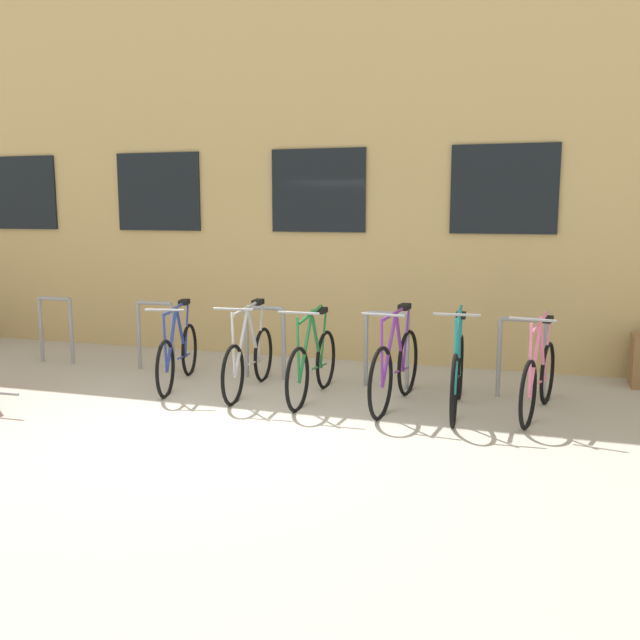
{
  "coord_description": "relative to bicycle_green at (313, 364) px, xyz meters",
  "views": [
    {
      "loc": [
        2.83,
        -5.89,
        2.06
      ],
      "look_at": [
        0.51,
        1.6,
        0.81
      ],
      "focal_mm": 39.4,
      "sensor_mm": 36.0,
      "label": 1
    }
  ],
  "objects": [
    {
      "name": "ground_plane",
      "position": [
        -0.54,
        -1.23,
        -0.38
      ],
      "size": [
        42.0,
        42.0,
        0.0
      ],
      "primitive_type": "plane",
      "color": "#B2ADA0"
    },
    {
      "name": "storefront_building",
      "position": [
        -0.54,
        5.27,
        2.36
      ],
      "size": [
        28.0,
        6.64,
        5.46
      ],
      "color": "tan",
      "rests_on": "ground"
    },
    {
      "name": "bike_rack",
      "position": [
        -0.82,
        0.67,
        0.15
      ],
      "size": [
        6.53,
        0.05,
        0.89
      ],
      "color": "gray",
      "rests_on": "ground"
    },
    {
      "name": "bicycle_green",
      "position": [
        0.0,
        0.0,
        0.0
      ],
      "size": [
        0.44,
        1.67,
        1.04
      ],
      "color": "black",
      "rests_on": "ground"
    },
    {
      "name": "bicycle_blue",
      "position": [
        -1.69,
        0.09,
        -0.01
      ],
      "size": [
        0.54,
        1.67,
        0.99
      ],
      "color": "black",
      "rests_on": "ground"
    },
    {
      "name": "bicycle_teal",
      "position": [
        1.56,
        -0.02,
        0.02
      ],
      "size": [
        0.44,
        1.75,
        1.1
      ],
      "color": "black",
      "rests_on": "ground"
    },
    {
      "name": "bicycle_purple",
      "position": [
        0.92,
        -0.01,
        0.02
      ],
      "size": [
        0.44,
        1.73,
        1.06
      ],
      "color": "black",
      "rests_on": "ground"
    },
    {
      "name": "bicycle_pink",
      "position": [
        2.36,
        0.08,
        -0.0
      ],
      "size": [
        0.48,
        1.63,
        1.06
      ],
      "color": "black",
      "rests_on": "ground"
    },
    {
      "name": "bicycle_silver",
      "position": [
        -0.77,
        0.06,
        -0.0
      ],
      "size": [
        0.44,
        1.73,
        1.04
      ],
      "color": "black",
      "rests_on": "ground"
    }
  ]
}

